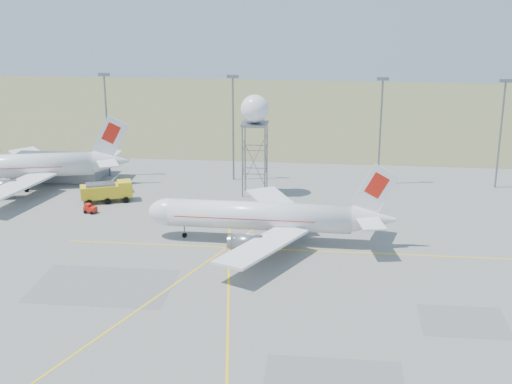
# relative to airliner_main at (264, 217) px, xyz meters

# --- Properties ---
(ground) EXTENTS (400.00, 400.00, 0.00)m
(ground) POSITION_rel_airliner_main_xyz_m (0.78, -33.26, -3.91)
(ground) COLOR gray
(ground) RESTS_ON ground
(grass_strip) EXTENTS (400.00, 120.00, 0.03)m
(grass_strip) POSITION_rel_airliner_main_xyz_m (0.78, 106.74, -3.89)
(grass_strip) COLOR #505E33
(grass_strip) RESTS_ON ground
(building_grey) EXTENTS (19.00, 10.00, 3.90)m
(building_grey) POSITION_rel_airliner_main_xyz_m (-44.22, 30.74, -1.94)
(building_grey) COLOR gray
(building_grey) RESTS_ON ground
(mast_a) EXTENTS (2.20, 0.50, 20.50)m
(mast_a) POSITION_rel_airliner_main_xyz_m (-34.22, 32.74, 8.16)
(mast_a) COLOR slate
(mast_a) RESTS_ON ground
(mast_b) EXTENTS (2.20, 0.50, 20.50)m
(mast_b) POSITION_rel_airliner_main_xyz_m (-9.22, 32.74, 8.16)
(mast_b) COLOR slate
(mast_b) RESTS_ON ground
(mast_c) EXTENTS (2.20, 0.50, 20.50)m
(mast_c) POSITION_rel_airliner_main_xyz_m (18.78, 32.74, 8.16)
(mast_c) COLOR slate
(mast_c) RESTS_ON ground
(mast_d) EXTENTS (2.20, 0.50, 20.50)m
(mast_d) POSITION_rel_airliner_main_xyz_m (40.78, 32.74, 8.16)
(mast_d) COLOR slate
(mast_d) RESTS_ON ground
(airliner_main) EXTENTS (37.49, 36.47, 12.76)m
(airliner_main) POSITION_rel_airliner_main_xyz_m (0.00, 0.00, 0.00)
(airliner_main) COLOR white
(airliner_main) RESTS_ON ground
(airliner_far) EXTENTS (39.08, 37.24, 13.42)m
(airliner_far) POSITION_rel_airliner_main_xyz_m (-48.50, 22.94, 0.20)
(airliner_far) COLOR white
(airliner_far) RESTS_ON ground
(radar_tower) EXTENTS (5.06, 5.06, 18.32)m
(radar_tower) POSITION_rel_airliner_main_xyz_m (-4.01, 23.73, 6.37)
(radar_tower) COLOR slate
(radar_tower) RESTS_ON ground
(fire_truck) EXTENTS (9.45, 6.06, 3.59)m
(fire_truck) POSITION_rel_airliner_main_xyz_m (-29.39, 16.30, -2.19)
(fire_truck) COLOR gold
(fire_truck) RESTS_ON ground
(baggage_tug) EXTENTS (2.27, 2.03, 1.55)m
(baggage_tug) POSITION_rel_airliner_main_xyz_m (-30.55, 9.95, -3.32)
(baggage_tug) COLOR #B6170D
(baggage_tug) RESTS_ON ground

